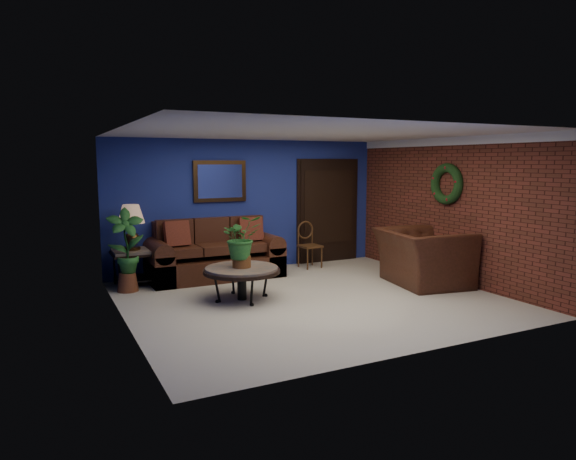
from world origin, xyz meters
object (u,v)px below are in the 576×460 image
end_table (133,258)px  side_chair (308,241)px  sofa (214,258)px  coffee_table (242,271)px  armchair (423,257)px  table_lamp (131,222)px

end_table → side_chair: 3.40m
sofa → side_chair: sofa is taller
sofa → coffee_table: (-0.11, -1.67, 0.09)m
end_table → armchair: (4.45, -2.08, -0.00)m
end_table → side_chair: side_chair is taller
sofa → end_table: bearing=-178.4°
end_table → sofa: bearing=1.6°
table_lamp → side_chair: bearing=1.1°
side_chair → armchair: armchair is taller
coffee_table → end_table: bearing=129.1°
end_table → table_lamp: table_lamp is taller
coffee_table → end_table: 2.10m
armchair → end_table: bearing=74.6°
sofa → table_lamp: (-1.43, -0.04, 0.74)m
table_lamp → coffee_table: bearing=-50.9°
table_lamp → armchair: bearing=-25.1°
sofa → table_lamp: table_lamp is taller
sofa → armchair: sofa is taller
end_table → table_lamp: bearing=0.0°
sofa → side_chair: 1.97m
table_lamp → armchair: (4.45, -2.08, -0.62)m
side_chair → table_lamp: bearing=176.4°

